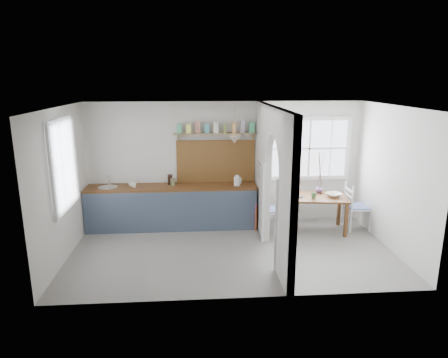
{
  "coord_description": "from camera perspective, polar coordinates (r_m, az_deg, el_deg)",
  "views": [
    {
      "loc": [
        -0.64,
        -6.7,
        3.06
      ],
      "look_at": [
        -0.12,
        0.32,
        1.28
      ],
      "focal_mm": 32.0,
      "sensor_mm": 36.0,
      "label": 1
    }
  ],
  "objects": [
    {
      "name": "chair_left",
      "position": [
        8.19,
        7.08,
        -4.31
      ],
      "size": [
        0.48,
        0.48,
        0.94
      ],
      "primitive_type": null,
      "rotation": [
        0.0,
        0.0,
        -1.7
      ],
      "color": "white",
      "rests_on": "floor"
    },
    {
      "name": "partition",
      "position": [
        7.07,
        6.82,
        0.96
      ],
      "size": [
        0.12,
        3.2,
        2.6
      ],
      "color": "silver",
      "rests_on": "floor"
    },
    {
      "name": "vase",
      "position": [
        8.57,
        13.43,
        -1.39
      ],
      "size": [
        0.2,
        0.2,
        0.17
      ],
      "primitive_type": "imported",
      "rotation": [
        0.0,
        0.0,
        0.27
      ],
      "color": "#674274",
      "rests_on": "dining_table"
    },
    {
      "name": "utensil_rail",
      "position": [
        7.86,
        5.02,
        2.35
      ],
      "size": [
        0.02,
        0.5,
        0.02
      ],
      "primitive_type": "cylinder",
      "rotation": [
        1.57,
        0.0,
        0.0
      ],
      "color": "silver",
      "rests_on": "partition"
    },
    {
      "name": "towel_magenta",
      "position": [
        8.25,
        4.56,
        -5.56
      ],
      "size": [
        0.02,
        0.03,
        0.59
      ],
      "primitive_type": "cube",
      "color": "#CF3782",
      "rests_on": "counter"
    },
    {
      "name": "sink",
      "position": [
        8.48,
        -16.27,
        -1.2
      ],
      "size": [
        0.4,
        0.4,
        0.02
      ],
      "primitive_type": "cylinder",
      "color": "silver",
      "rests_on": "counter"
    },
    {
      "name": "pendant_lamp",
      "position": [
        7.97,
        1.52,
        5.7
      ],
      "size": [
        0.26,
        0.26,
        0.16
      ],
      "primitive_type": "cone",
      "color": "silver",
      "rests_on": "ceiling"
    },
    {
      "name": "table_cup",
      "position": [
        8.16,
        12.69,
        -2.34
      ],
      "size": [
        0.14,
        0.14,
        0.1
      ],
      "primitive_type": "imported",
      "rotation": [
        0.0,
        0.0,
        0.28
      ],
      "color": "#427142",
      "rests_on": "dining_table"
    },
    {
      "name": "plate",
      "position": [
        8.2,
        10.62,
        -2.49
      ],
      "size": [
        0.23,
        0.23,
        0.01
      ],
      "primitive_type": "cylinder",
      "rotation": [
        0.0,
        0.0,
        -0.41
      ],
      "color": "black",
      "rests_on": "dining_table"
    },
    {
      "name": "towel_orange",
      "position": [
        8.23,
        4.58,
        -5.78
      ],
      "size": [
        0.02,
        0.03,
        0.53
      ],
      "primitive_type": "cube",
      "color": "#BC4E1B",
      "rests_on": "counter"
    },
    {
      "name": "backsplash",
      "position": [
        8.46,
        -1.19,
        2.55
      ],
      "size": [
        1.65,
        0.03,
        0.9
      ],
      "primitive_type": "cube",
      "color": "brown",
      "rests_on": "walls"
    },
    {
      "name": "counter",
      "position": [
        8.45,
        -7.35,
        -3.85
      ],
      "size": [
        3.5,
        0.6,
        0.9
      ],
      "color": "brown",
      "rests_on": "floor"
    },
    {
      "name": "knife_block",
      "position": [
        8.42,
        -7.7,
        -0.09
      ],
      "size": [
        0.09,
        0.13,
        0.2
      ],
      "primitive_type": "cube",
      "rotation": [
        0.0,
        0.0,
        -0.01
      ],
      "color": "#3A1F13",
      "rests_on": "counter"
    },
    {
      "name": "ceiling",
      "position": [
        6.74,
        1.26,
        10.3
      ],
      "size": [
        5.8,
        3.2,
        0.01
      ],
      "primitive_type": "cube",
      "color": "silver",
      "rests_on": "walls"
    },
    {
      "name": "dining_table",
      "position": [
        8.44,
        13.08,
        -4.8
      ],
      "size": [
        1.26,
        0.93,
        0.73
      ],
      "primitive_type": null,
      "rotation": [
        0.0,
        0.0,
        -0.14
      ],
      "color": "brown",
      "rests_on": "floor"
    },
    {
      "name": "mug_a",
      "position": [
        8.32,
        -12.72,
        -0.86
      ],
      "size": [
        0.11,
        0.11,
        0.09
      ],
      "primitive_type": "imported",
      "rotation": [
        0.0,
        0.0,
        -0.14
      ],
      "color": "white",
      "rests_on": "counter"
    },
    {
      "name": "shelf",
      "position": [
        8.26,
        -1.18,
        6.9
      ],
      "size": [
        1.75,
        0.2,
        0.21
      ],
      "color": "#987E5B",
      "rests_on": "walls"
    },
    {
      "name": "bowl",
      "position": [
        8.38,
        15.4,
        -2.19
      ],
      "size": [
        0.39,
        0.39,
        0.07
      ],
      "primitive_type": "imported",
      "rotation": [
        0.0,
        0.0,
        0.39
      ],
      "color": "silver",
      "rests_on": "dining_table"
    },
    {
      "name": "nook_window",
      "position": [
        8.73,
        12.1,
        4.28
      ],
      "size": [
        1.76,
        0.1,
        1.3
      ],
      "primitive_type": null,
      "color": "white",
      "rests_on": "walls"
    },
    {
      "name": "walls",
      "position": [
        6.95,
        1.2,
        -0.45
      ],
      "size": [
        5.81,
        3.21,
        2.6
      ],
      "color": "silver",
      "rests_on": "floor"
    },
    {
      "name": "kettle",
      "position": [
        8.25,
        1.88,
        -0.21
      ],
      "size": [
        0.22,
        0.19,
        0.21
      ],
      "primitive_type": null,
      "rotation": [
        0.0,
        0.0,
        -0.34
      ],
      "color": "white",
      "rests_on": "counter"
    },
    {
      "name": "mug_b",
      "position": [
        8.42,
        -13.02,
        -0.63
      ],
      "size": [
        0.17,
        0.17,
        0.11
      ],
      "primitive_type": "imported",
      "rotation": [
        0.0,
        0.0,
        -0.22
      ],
      "color": "silver",
      "rests_on": "counter"
    },
    {
      "name": "jar",
      "position": [
        8.31,
        -7.33,
        -0.42
      ],
      "size": [
        0.12,
        0.12,
        0.15
      ],
      "primitive_type": "cylinder",
      "rotation": [
        0.0,
        0.0,
        -0.25
      ],
      "color": "olive",
      "rests_on": "counter"
    },
    {
      "name": "chair_right",
      "position": [
        8.71,
        18.54,
        -3.72
      ],
      "size": [
        0.45,
        0.45,
        0.98
      ],
      "primitive_type": null,
      "rotation": [
        0.0,
        0.0,
        1.57
      ],
      "color": "white",
      "rests_on": "floor"
    },
    {
      "name": "kitchen_window",
      "position": [
        7.2,
        -22.19,
        1.85
      ],
      "size": [
        0.1,
        1.16,
        1.5
      ],
      "primitive_type": null,
      "color": "white",
      "rests_on": "walls"
    },
    {
      "name": "floor",
      "position": [
        7.39,
        1.15,
        -10.25
      ],
      "size": [
        5.8,
        3.2,
        0.01
      ],
      "primitive_type": "cube",
      "color": "gray",
      "rests_on": "ground"
    }
  ]
}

